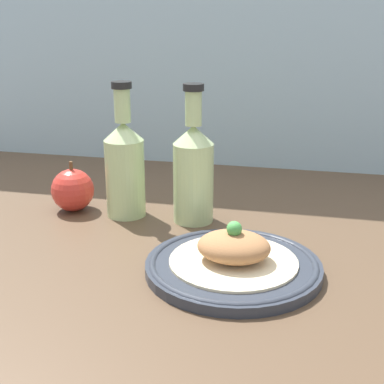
# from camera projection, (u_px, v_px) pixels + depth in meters

# --- Properties ---
(ground_plane) EXTENTS (1.80, 1.10, 0.04)m
(ground_plane) POSITION_uv_depth(u_px,v_px,m) (201.00, 266.00, 0.84)
(ground_plane) COLOR brown
(plate) EXTENTS (0.26, 0.26, 0.02)m
(plate) POSITION_uv_depth(u_px,v_px,m) (233.00, 266.00, 0.77)
(plate) COLOR #2D333D
(plate) RESTS_ON ground_plane
(plated_food) EXTENTS (0.19, 0.19, 0.06)m
(plated_food) POSITION_uv_depth(u_px,v_px,m) (234.00, 250.00, 0.77)
(plated_food) COLOR beige
(plated_food) RESTS_ON plate
(cider_bottle_left) EXTENTS (0.07, 0.07, 0.25)m
(cider_bottle_left) POSITION_uv_depth(u_px,v_px,m) (125.00, 165.00, 0.97)
(cider_bottle_left) COLOR #B7D18E
(cider_bottle_left) RESTS_ON ground_plane
(cider_bottle_right) EXTENTS (0.07, 0.07, 0.25)m
(cider_bottle_right) POSITION_uv_depth(u_px,v_px,m) (193.00, 170.00, 0.94)
(cider_bottle_right) COLOR #B7D18E
(cider_bottle_right) RESTS_ON ground_plane
(apple) EXTENTS (0.08, 0.08, 0.10)m
(apple) POSITION_uv_depth(u_px,v_px,m) (73.00, 190.00, 1.01)
(apple) COLOR red
(apple) RESTS_ON ground_plane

